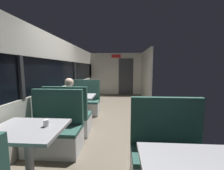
{
  "coord_description": "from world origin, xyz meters",
  "views": [
    {
      "loc": [
        0.28,
        -3.7,
        1.49
      ],
      "look_at": [
        -0.08,
        1.91,
        0.8
      ],
      "focal_mm": 22.53,
      "sensor_mm": 36.0,
      "label": 1
    }
  ],
  "objects_px": {
    "bench_near_window_facing_entry": "(55,133)",
    "bench_mid_window_facing_end": "(69,119)",
    "dining_table_near_window": "(27,136)",
    "dining_table_mid_window": "(78,99)",
    "seated_passenger": "(70,110)",
    "bench_front_aisle_facing_entry": "(168,159)",
    "coffee_cup_primary": "(46,123)",
    "bench_mid_window_facing_entry": "(85,104)"
  },
  "relations": [
    {
      "from": "dining_table_mid_window",
      "to": "seated_passenger",
      "type": "height_order",
      "value": "seated_passenger"
    },
    {
      "from": "bench_mid_window_facing_entry",
      "to": "dining_table_mid_window",
      "type": "bearing_deg",
      "value": -90.0
    },
    {
      "from": "bench_mid_window_facing_end",
      "to": "seated_passenger",
      "type": "xyz_separation_m",
      "value": [
        0.0,
        0.07,
        0.21
      ]
    },
    {
      "from": "bench_mid_window_facing_end",
      "to": "coffee_cup_primary",
      "type": "xyz_separation_m",
      "value": [
        0.22,
        -1.32,
        0.46
      ]
    },
    {
      "from": "seated_passenger",
      "to": "bench_mid_window_facing_entry",
      "type": "bearing_deg",
      "value": 90.0
    },
    {
      "from": "dining_table_near_window",
      "to": "bench_near_window_facing_entry",
      "type": "height_order",
      "value": "bench_near_window_facing_entry"
    },
    {
      "from": "dining_table_near_window",
      "to": "seated_passenger",
      "type": "height_order",
      "value": "seated_passenger"
    },
    {
      "from": "bench_mid_window_facing_entry",
      "to": "dining_table_near_window",
      "type": "bearing_deg",
      "value": -90.0
    },
    {
      "from": "seated_passenger",
      "to": "bench_front_aisle_facing_entry",
      "type": "bearing_deg",
      "value": -37.04
    },
    {
      "from": "bench_mid_window_facing_end",
      "to": "dining_table_mid_window",
      "type": "bearing_deg",
      "value": 90.0
    },
    {
      "from": "dining_table_mid_window",
      "to": "seated_passenger",
      "type": "xyz_separation_m",
      "value": [
        0.0,
        -0.63,
        -0.1
      ]
    },
    {
      "from": "coffee_cup_primary",
      "to": "dining_table_near_window",
      "type": "bearing_deg",
      "value": -164.11
    },
    {
      "from": "bench_mid_window_facing_entry",
      "to": "coffee_cup_primary",
      "type": "height_order",
      "value": "bench_mid_window_facing_entry"
    },
    {
      "from": "bench_mid_window_facing_entry",
      "to": "seated_passenger",
      "type": "bearing_deg",
      "value": -90.0
    },
    {
      "from": "dining_table_mid_window",
      "to": "seated_passenger",
      "type": "bearing_deg",
      "value": -90.0
    },
    {
      "from": "dining_table_mid_window",
      "to": "bench_mid_window_facing_end",
      "type": "height_order",
      "value": "bench_mid_window_facing_end"
    },
    {
      "from": "bench_mid_window_facing_entry",
      "to": "bench_front_aisle_facing_entry",
      "type": "height_order",
      "value": "same"
    },
    {
      "from": "dining_table_near_window",
      "to": "bench_mid_window_facing_entry",
      "type": "relative_size",
      "value": 0.82
    },
    {
      "from": "dining_table_mid_window",
      "to": "coffee_cup_primary",
      "type": "relative_size",
      "value": 10.0
    },
    {
      "from": "bench_front_aisle_facing_entry",
      "to": "dining_table_mid_window",
      "type": "bearing_deg",
      "value": 132.15
    },
    {
      "from": "dining_table_mid_window",
      "to": "bench_mid_window_facing_entry",
      "type": "height_order",
      "value": "bench_mid_window_facing_entry"
    },
    {
      "from": "dining_table_near_window",
      "to": "bench_front_aisle_facing_entry",
      "type": "xyz_separation_m",
      "value": [
        1.79,
        0.1,
        -0.31
      ]
    },
    {
      "from": "bench_mid_window_facing_entry",
      "to": "coffee_cup_primary",
      "type": "xyz_separation_m",
      "value": [
        0.22,
        -2.71,
        0.46
      ]
    },
    {
      "from": "dining_table_mid_window",
      "to": "coffee_cup_primary",
      "type": "bearing_deg",
      "value": -83.8
    },
    {
      "from": "dining_table_mid_window",
      "to": "bench_mid_window_facing_entry",
      "type": "xyz_separation_m",
      "value": [
        0.0,
        0.7,
        -0.31
      ]
    },
    {
      "from": "bench_mid_window_facing_entry",
      "to": "bench_near_window_facing_entry",
      "type": "bearing_deg",
      "value": -90.0
    },
    {
      "from": "dining_table_mid_window",
      "to": "coffee_cup_primary",
      "type": "distance_m",
      "value": 2.03
    },
    {
      "from": "seated_passenger",
      "to": "dining_table_near_window",
      "type": "bearing_deg",
      "value": -90.0
    },
    {
      "from": "dining_table_near_window",
      "to": "dining_table_mid_window",
      "type": "relative_size",
      "value": 1.0
    },
    {
      "from": "bench_front_aisle_facing_entry",
      "to": "coffee_cup_primary",
      "type": "xyz_separation_m",
      "value": [
        -1.57,
        -0.04,
        0.46
      ]
    },
    {
      "from": "bench_mid_window_facing_end",
      "to": "bench_mid_window_facing_entry",
      "type": "height_order",
      "value": "same"
    },
    {
      "from": "bench_front_aisle_facing_entry",
      "to": "seated_passenger",
      "type": "bearing_deg",
      "value": 142.96
    },
    {
      "from": "seated_passenger",
      "to": "coffee_cup_primary",
      "type": "bearing_deg",
      "value": -81.04
    },
    {
      "from": "dining_table_near_window",
      "to": "bench_near_window_facing_entry",
      "type": "bearing_deg",
      "value": 90.0
    },
    {
      "from": "bench_mid_window_facing_end",
      "to": "coffee_cup_primary",
      "type": "relative_size",
      "value": 12.22
    },
    {
      "from": "bench_near_window_facing_entry",
      "to": "bench_mid_window_facing_end",
      "type": "distance_m",
      "value": 0.68
    },
    {
      "from": "bench_mid_window_facing_end",
      "to": "dining_table_near_window",
      "type": "bearing_deg",
      "value": -90.0
    },
    {
      "from": "dining_table_mid_window",
      "to": "bench_front_aisle_facing_entry",
      "type": "height_order",
      "value": "bench_front_aisle_facing_entry"
    },
    {
      "from": "bench_mid_window_facing_entry",
      "to": "bench_front_aisle_facing_entry",
      "type": "xyz_separation_m",
      "value": [
        1.79,
        -2.68,
        0.0
      ]
    },
    {
      "from": "bench_near_window_facing_entry",
      "to": "dining_table_near_window",
      "type": "bearing_deg",
      "value": -90.0
    },
    {
      "from": "dining_table_mid_window",
      "to": "bench_mid_window_facing_end",
      "type": "relative_size",
      "value": 0.82
    },
    {
      "from": "coffee_cup_primary",
      "to": "bench_mid_window_facing_entry",
      "type": "bearing_deg",
      "value": 94.61
    }
  ]
}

